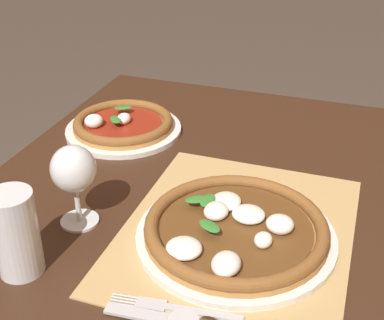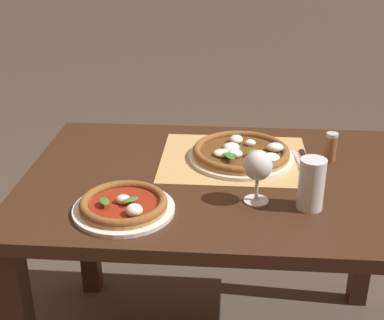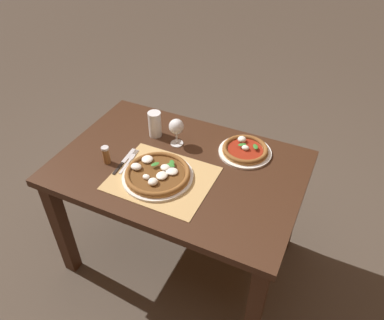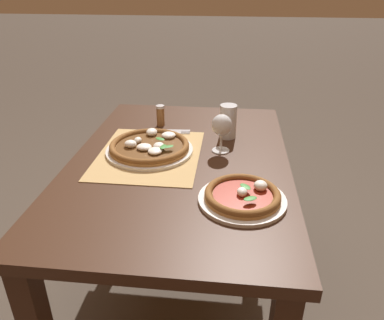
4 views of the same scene
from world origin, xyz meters
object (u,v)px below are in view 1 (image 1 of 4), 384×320
at_px(pint_glass, 16,235).
at_px(fork, 174,309).
at_px(wine_glass, 74,172).
at_px(pizza_far, 123,125).
at_px(pizza_near, 236,230).

xyz_separation_m(pint_glass, fork, (-0.01, -0.26, -0.06)).
relative_size(pint_glass, fork, 0.72).
bearing_deg(wine_glass, pizza_far, 13.06).
height_order(pizza_near, wine_glass, wine_glass).
height_order(pizza_far, fork, pizza_far).
bearing_deg(fork, pizza_far, 32.48).
bearing_deg(pizza_far, pizza_near, -131.19).
distance_m(pizza_near, wine_glass, 0.30).
xyz_separation_m(pizza_far, pint_glass, (-0.50, -0.06, 0.05)).
xyz_separation_m(wine_glass, fork, (-0.15, -0.24, -0.10)).
relative_size(wine_glass, fork, 0.77).
height_order(pint_glass, fork, pint_glass).
distance_m(pizza_far, fork, 0.60).
distance_m(wine_glass, pint_glass, 0.15).
xyz_separation_m(pizza_near, wine_glass, (-0.04, 0.28, 0.08)).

